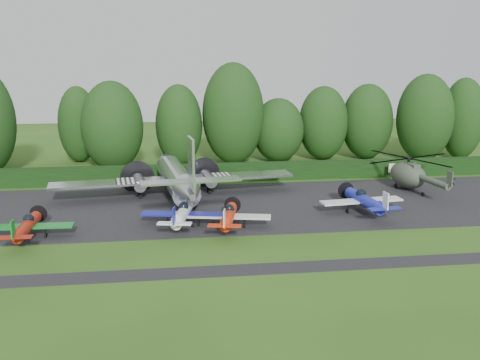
{
  "coord_description": "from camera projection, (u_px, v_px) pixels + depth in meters",
  "views": [
    {
      "loc": [
        -2.48,
        -39.94,
        14.35
      ],
      "look_at": [
        4.04,
        10.42,
        2.5
      ],
      "focal_mm": 40.0,
      "sensor_mm": 36.0,
      "label": 1
    }
  ],
  "objects": [
    {
      "name": "tree_4",
      "position": [
        367.0,
        122.0,
        75.3
      ],
      "size": [
        7.16,
        7.16,
        10.56
      ],
      "color": "black",
      "rests_on": "ground"
    },
    {
      "name": "light_plane_white",
      "position": [
        182.0,
        214.0,
        45.64
      ],
      "size": [
        7.31,
        7.69,
        2.81
      ],
      "rotation": [
        0.0,
        0.0,
        0.2
      ],
      "color": "white",
      "rests_on": "ground"
    },
    {
      "name": "helicopter",
      "position": [
        408.0,
        173.0,
        58.05
      ],
      "size": [
        11.23,
        13.15,
        3.62
      ],
      "rotation": [
        0.0,
        0.0,
        -0.14
      ],
      "color": "#3C4736",
      "rests_on": "ground"
    },
    {
      "name": "sign_board",
      "position": [
        402.0,
        168.0,
        63.49
      ],
      "size": [
        3.37,
        0.13,
        1.89
      ],
      "rotation": [
        0.0,
        0.0,
        -0.04
      ],
      "color": "#3F3326",
      "rests_on": "ground"
    },
    {
      "name": "apron",
      "position": [
        199.0,
        207.0,
        51.81
      ],
      "size": [
        70.0,
        18.0,
        0.01
      ],
      "primitive_type": "cube",
      "color": "black",
      "rests_on": "ground"
    },
    {
      "name": "ground",
      "position": [
        206.0,
        242.0,
        42.15
      ],
      "size": [
        160.0,
        160.0,
        0.0
      ],
      "primitive_type": "plane",
      "color": "#264814",
      "rests_on": "ground"
    },
    {
      "name": "light_plane_orange",
      "position": [
        229.0,
        216.0,
        45.13
      ],
      "size": [
        7.09,
        7.46,
        2.72
      ],
      "rotation": [
        0.0,
        0.0,
        0.21
      ],
      "color": "red",
      "rests_on": "ground"
    },
    {
      "name": "tree_9",
      "position": [
        78.0,
        125.0,
        72.78
      ],
      "size": [
        5.39,
        5.39,
        10.4
      ],
      "color": "black",
      "rests_on": "ground"
    },
    {
      "name": "tree_0",
      "position": [
        463.0,
        119.0,
        75.14
      ],
      "size": [
        5.96,
        5.96,
        11.42
      ],
      "color": "black",
      "rests_on": "ground"
    },
    {
      "name": "taxiway_verge",
      "position": [
        212.0,
        272.0,
        36.35
      ],
      "size": [
        70.0,
        2.0,
        0.0
      ],
      "primitive_type": "cube",
      "color": "black",
      "rests_on": "ground"
    },
    {
      "name": "light_plane_blue",
      "position": [
        364.0,
        200.0,
        49.52
      ],
      "size": [
        7.91,
        8.31,
        3.04
      ],
      "rotation": [
        0.0,
        0.0,
        -0.11
      ],
      "color": "#1A22A1",
      "rests_on": "ground"
    },
    {
      "name": "light_plane_red",
      "position": [
        27.0,
        226.0,
        42.46
      ],
      "size": [
        7.02,
        7.38,
        2.7
      ],
      "rotation": [
        0.0,
        0.0,
        0.02
      ],
      "color": "maroon",
      "rests_on": "ground"
    },
    {
      "name": "tree_3",
      "position": [
        323.0,
        123.0,
        74.69
      ],
      "size": [
        6.85,
        6.85,
        10.28
      ],
      "color": "black",
      "rests_on": "ground"
    },
    {
      "name": "tree_10",
      "position": [
        278.0,
        130.0,
        73.3
      ],
      "size": [
        7.03,
        7.03,
        8.75
      ],
      "color": "black",
      "rests_on": "ground"
    },
    {
      "name": "transport_plane",
      "position": [
        176.0,
        179.0,
        53.88
      ],
      "size": [
        25.04,
        19.2,
        8.02
      ],
      "rotation": [
        0.0,
        0.0,
        -0.13
      ],
      "color": "silver",
      "rests_on": "ground"
    },
    {
      "name": "tree_2",
      "position": [
        112.0,
        126.0,
        67.28
      ],
      "size": [
        7.79,
        7.79,
        11.36
      ],
      "color": "black",
      "rests_on": "ground"
    },
    {
      "name": "tree_1",
      "position": [
        425.0,
        118.0,
        73.44
      ],
      "size": [
        7.69,
        7.69,
        11.99
      ],
      "color": "black",
      "rests_on": "ground"
    },
    {
      "name": "hedgerow",
      "position": [
        194.0,
        181.0,
        62.43
      ],
      "size": [
        90.0,
        1.6,
        2.0
      ],
      "primitive_type": "cube",
      "color": "black",
      "rests_on": "ground"
    },
    {
      "name": "tree_5",
      "position": [
        233.0,
        114.0,
        71.13
      ],
      "size": [
        8.24,
        8.24,
        13.55
      ],
      "color": "black",
      "rests_on": "ground"
    },
    {
      "name": "tree_8",
      "position": [
        179.0,
        125.0,
        70.4
      ],
      "size": [
        6.15,
        6.15,
        10.77
      ],
      "color": "black",
      "rests_on": "ground"
    }
  ]
}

